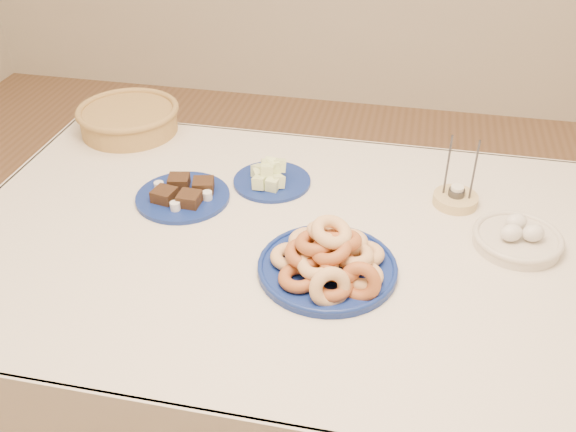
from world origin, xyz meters
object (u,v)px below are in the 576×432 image
object	(u,v)px
donut_platter	(329,259)
egg_bowl	(518,238)
melon_plate	(270,176)
brownie_plate	(183,195)
dining_table	(292,271)
candle_holder	(456,198)
wicker_basket	(129,118)

from	to	relation	value
donut_platter	egg_bowl	size ratio (longest dim) A/B	1.46
melon_plate	brownie_plate	distance (m)	0.25
dining_table	donut_platter	distance (m)	0.22
donut_platter	melon_plate	bearing A→B (deg)	121.82
brownie_plate	candle_holder	size ratio (longest dim) A/B	1.38
brownie_plate	melon_plate	bearing A→B (deg)	30.92
melon_plate	wicker_basket	distance (m)	0.57
egg_bowl	melon_plate	bearing A→B (deg)	166.52
donut_platter	brownie_plate	world-z (taller)	donut_platter
donut_platter	candle_holder	size ratio (longest dim) A/B	2.08
dining_table	donut_platter	world-z (taller)	donut_platter
egg_bowl	dining_table	bearing A→B (deg)	-171.10
dining_table	melon_plate	xyz separation A→B (m)	(-0.11, 0.24, 0.13)
melon_plate	egg_bowl	bearing A→B (deg)	-13.48
melon_plate	brownie_plate	size ratio (longest dim) A/B	1.05
candle_holder	donut_platter	bearing A→B (deg)	-128.54
brownie_plate	egg_bowl	bearing A→B (deg)	-1.94
wicker_basket	egg_bowl	xyz separation A→B (m)	(1.17, -0.38, -0.02)
melon_plate	egg_bowl	size ratio (longest dim) A/B	1.01
donut_platter	egg_bowl	xyz separation A→B (m)	(0.43, 0.20, -0.02)
donut_platter	wicker_basket	xyz separation A→B (m)	(-0.74, 0.58, 0.01)
dining_table	candle_holder	xyz separation A→B (m)	(0.40, 0.24, 0.12)
dining_table	melon_plate	size ratio (longest dim) A/B	5.97
melon_plate	donut_platter	bearing A→B (deg)	-58.18
candle_holder	egg_bowl	distance (m)	0.22
donut_platter	melon_plate	size ratio (longest dim) A/B	1.44
brownie_plate	donut_platter	bearing A→B (deg)	-27.93
donut_platter	melon_plate	world-z (taller)	donut_platter
donut_platter	dining_table	bearing A→B (deg)	133.33
donut_platter	wicker_basket	world-z (taller)	donut_platter
melon_plate	wicker_basket	world-z (taller)	wicker_basket
brownie_plate	wicker_basket	bearing A→B (deg)	131.18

